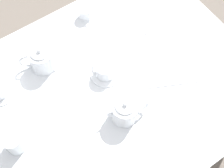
{
  "coord_description": "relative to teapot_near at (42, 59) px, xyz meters",
  "views": [
    {
      "loc": [
        0.48,
        -0.33,
        1.9
      ],
      "look_at": [
        0.0,
        0.0,
        0.74
      ],
      "focal_mm": 50.0,
      "sensor_mm": 36.0,
      "label": 1
    }
  ],
  "objects": [
    {
      "name": "ground_plane",
      "position": [
        0.25,
        0.19,
        -0.78
      ],
      "size": [
        8.0,
        8.0,
        0.0
      ],
      "primitive_type": "plane",
      "color": "#70665B"
    },
    {
      "name": "water_glass_tall",
      "position": [
        0.26,
        -0.26,
        -0.0
      ],
      "size": [
        0.08,
        0.08,
        0.1
      ],
      "color": "white",
      "rests_on": "table"
    },
    {
      "name": "knife_by_plate",
      "position": [
        0.39,
        0.41,
        -0.05
      ],
      "size": [
        0.11,
        0.21,
        0.0
      ],
      "rotation": [
        0.0,
        0.0,
        2.69
      ],
      "color": "silver",
      "rests_on": "table"
    },
    {
      "name": "spoon_for_tea",
      "position": [
        0.12,
        0.55,
        -0.05
      ],
      "size": [
        0.02,
        0.17,
        0.0
      ],
      "rotation": [
        0.0,
        0.0,
        6.23
      ],
      "color": "silver",
      "rests_on": "table"
    },
    {
      "name": "fork_spare",
      "position": [
        0.19,
        -0.09,
        -0.05
      ],
      "size": [
        0.15,
        0.09,
        0.0
      ],
      "rotation": [
        0.0,
        0.0,
        1.08
      ],
      "color": "silver",
      "rests_on": "table"
    },
    {
      "name": "teapot_far",
      "position": [
        0.39,
        0.16,
        0.0
      ],
      "size": [
        0.11,
        0.19,
        0.13
      ],
      "rotation": [
        0.0,
        0.0,
        4.4
      ],
      "color": "white",
      "rests_on": "table"
    },
    {
      "name": "table",
      "position": [
        0.25,
        0.19,
        -0.11
      ],
      "size": [
        0.97,
        1.24,
        0.72
      ],
      "color": "silver",
      "rests_on": "ground_plane"
    },
    {
      "name": "fork_by_plate",
      "position": [
        0.38,
        0.66,
        -0.05
      ],
      "size": [
        0.02,
        0.17,
        0.0
      ],
      "rotation": [
        0.0,
        0.0,
        3.1
      ],
      "color": "silver",
      "rests_on": "table"
    },
    {
      "name": "teapot_near",
      "position": [
        0.0,
        0.0,
        0.0
      ],
      "size": [
        0.11,
        0.18,
        0.13
      ],
      "rotation": [
        0.0,
        0.0,
        1.13
      ],
      "color": "white",
      "rests_on": "table"
    },
    {
      "name": "creamer_jug",
      "position": [
        -0.13,
        0.29,
        -0.03
      ],
      "size": [
        0.08,
        0.06,
        0.05
      ],
      "color": "white",
      "rests_on": "table"
    },
    {
      "name": "teacup_with_saucer_right",
      "position": [
        0.19,
        0.2,
        -0.02
      ],
      "size": [
        0.14,
        0.14,
        0.07
      ],
      "color": "white",
      "rests_on": "table"
    }
  ]
}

